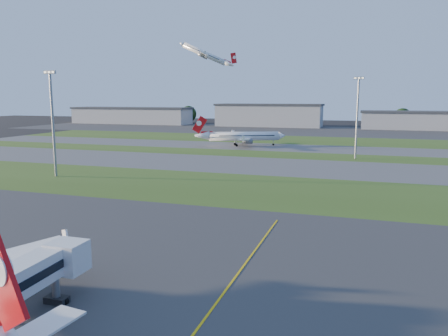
% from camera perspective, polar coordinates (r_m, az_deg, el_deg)
% --- Properties ---
extents(ground, '(700.00, 700.00, 0.00)m').
position_cam_1_polar(ground, '(45.13, -7.33, -16.37)').
color(ground, black).
rests_on(ground, ground).
extents(apron_near, '(300.00, 70.00, 0.01)m').
position_cam_1_polar(apron_near, '(45.13, -7.33, -16.37)').
color(apron_near, '#333335').
rests_on(apron_near, ground).
extents(grass_strip_a, '(300.00, 34.00, 0.01)m').
position_cam_1_polar(grass_strip_a, '(92.49, 6.54, -2.98)').
color(grass_strip_a, '#3A551C').
rests_on(grass_strip_a, ground).
extents(taxiway_a, '(300.00, 32.00, 0.01)m').
position_cam_1_polar(taxiway_a, '(124.49, 9.58, 0.10)').
color(taxiway_a, '#515154').
rests_on(taxiway_a, ground).
extents(grass_strip_b, '(300.00, 18.00, 0.01)m').
position_cam_1_polar(grass_strip_b, '(149.02, 11.00, 1.54)').
color(grass_strip_b, '#3A551C').
rests_on(grass_strip_b, ground).
extents(taxiway_b, '(300.00, 26.00, 0.01)m').
position_cam_1_polar(taxiway_b, '(170.72, 11.92, 2.47)').
color(taxiway_b, '#515154').
rests_on(taxiway_b, ground).
extents(grass_strip_c, '(300.00, 40.00, 0.01)m').
position_cam_1_polar(grass_strip_c, '(203.39, 12.92, 3.49)').
color(grass_strip_c, '#3A551C').
rests_on(grass_strip_c, ground).
extents(apron_far, '(400.00, 80.00, 0.01)m').
position_cam_1_polar(apron_far, '(263.00, 14.11, 4.69)').
color(apron_far, '#333335').
rests_on(apron_far, ground).
extents(yellow_line, '(0.25, 60.00, 0.02)m').
position_cam_1_polar(yellow_line, '(43.41, -1.06, -17.38)').
color(yellow_line, gold).
rests_on(yellow_line, ground).
extents(airliner_taxiing, '(32.61, 27.80, 10.93)m').
position_cam_1_polar(airliner_taxiing, '(176.97, 2.50, 4.14)').
color(airliner_taxiing, white).
rests_on(airliner_taxiing, ground).
extents(airliner_departing, '(34.69, 29.16, 10.92)m').
position_cam_1_polar(airliner_departing, '(280.60, -2.50, 14.64)').
color(airliner_departing, white).
extents(light_mast_west, '(3.20, 0.70, 25.80)m').
position_cam_1_polar(light_mast_west, '(114.77, -21.49, 6.26)').
color(light_mast_west, gray).
rests_on(light_mast_west, ground).
extents(light_mast_centre, '(3.20, 0.70, 25.80)m').
position_cam_1_polar(light_mast_centre, '(144.78, 17.03, 6.98)').
color(light_mast_centre, gray).
rests_on(light_mast_centre, ground).
extents(hangar_far_west, '(91.80, 23.00, 12.20)m').
position_cam_1_polar(hangar_far_west, '(336.72, -12.00, 6.74)').
color(hangar_far_west, '#9B9EA3').
rests_on(hangar_far_west, ground).
extents(hangar_west, '(71.40, 23.00, 15.20)m').
position_cam_1_polar(hangar_west, '(298.58, 5.88, 6.89)').
color(hangar_west, '#9B9EA3').
rests_on(hangar_west, ground).
extents(hangar_east, '(81.60, 23.00, 11.20)m').
position_cam_1_polar(hangar_east, '(294.38, 25.36, 5.64)').
color(hangar_east, '#9B9EA3').
rests_on(hangar_east, ground).
extents(tree_far_west, '(11.00, 11.00, 12.00)m').
position_cam_1_polar(tree_far_west, '(368.97, -16.42, 6.82)').
color(tree_far_west, black).
rests_on(tree_far_west, ground).
extents(tree_west, '(12.10, 12.10, 13.20)m').
position_cam_1_polar(tree_west, '(332.44, -4.66, 7.05)').
color(tree_west, black).
rests_on(tree_west, ground).
extents(tree_mid_west, '(9.90, 9.90, 10.80)m').
position_cam_1_polar(tree_mid_west, '(305.32, 10.94, 6.48)').
color(tree_mid_west, black).
rests_on(tree_mid_west, ground).
extents(tree_mid_east, '(11.55, 11.55, 12.60)m').
position_cam_1_polar(tree_mid_east, '(306.75, 22.26, 6.17)').
color(tree_mid_east, black).
rests_on(tree_mid_east, ground).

